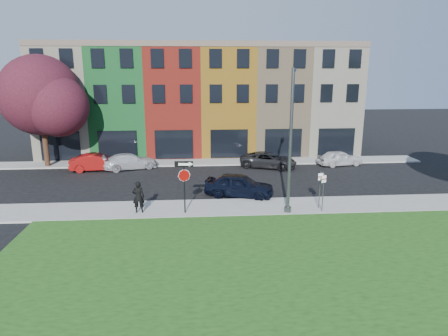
{
  "coord_description": "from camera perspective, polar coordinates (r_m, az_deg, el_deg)",
  "views": [
    {
      "loc": [
        -3.08,
        -19.54,
        8.2
      ],
      "look_at": [
        -1.36,
        4.0,
        2.27
      ],
      "focal_mm": 32.0,
      "sensor_mm": 36.0,
      "label": 1
    }
  ],
  "objects": [
    {
      "name": "parked_car_silver",
      "position": [
        34.11,
        -13.28,
        0.93
      ],
      "size": [
        4.65,
        5.64,
        1.3
      ],
      "primitive_type": "imported",
      "rotation": [
        0.0,
        0.0,
        1.91
      ],
      "color": "silver",
      "rests_on": "ground"
    },
    {
      "name": "parking_sign_b",
      "position": [
        23.6,
        14.01,
        -2.78
      ],
      "size": [
        0.3,
        0.17,
        2.25
      ],
      "rotation": [
        0.0,
        0.0,
        0.43
      ],
      "color": "#4A4D4F",
      "rests_on": "sidewalk_near"
    },
    {
      "name": "parked_car_white",
      "position": [
        35.85,
        16.19,
        1.39
      ],
      "size": [
        3.01,
        4.45,
        1.31
      ],
      "primitive_type": "imported",
      "rotation": [
        0.0,
        0.0,
        1.76
      ],
      "color": "silver",
      "rests_on": "ground"
    },
    {
      "name": "stop_sign",
      "position": [
        22.51,
        -5.71,
        -1.21
      ],
      "size": [
        1.05,
        0.12,
        3.04
      ],
      "rotation": [
        0.0,
        0.0,
        -0.07
      ],
      "color": "black",
      "rests_on": "sidewalk_near"
    },
    {
      "name": "rowhouse_block",
      "position": [
        40.85,
        -3.41,
        9.57
      ],
      "size": [
        30.0,
        10.12,
        10.0
      ],
      "color": "beige",
      "rests_on": "ground"
    },
    {
      "name": "tree_purple",
      "position": [
        36.33,
        -24.54,
        9.19
      ],
      "size": [
        7.83,
        6.85,
        9.19
      ],
      "color": "#321D10",
      "rests_on": "sidewalk_far"
    },
    {
      "name": "ground",
      "position": [
        21.41,
        4.46,
        -8.46
      ],
      "size": [
        120.0,
        120.0,
        0.0
      ],
      "primitive_type": "plane",
      "color": "black",
      "rests_on": "ground"
    },
    {
      "name": "sedan_near",
      "position": [
        26.06,
        2.19,
        -2.48
      ],
      "size": [
        4.52,
        5.58,
        1.53
      ],
      "primitive_type": "imported",
      "rotation": [
        0.0,
        0.0,
        1.25
      ],
      "color": "black",
      "rests_on": "ground"
    },
    {
      "name": "parked_car_red",
      "position": [
        34.25,
        -17.68,
        0.79
      ],
      "size": [
        2.46,
        4.61,
        1.41
      ],
      "primitive_type": "imported",
      "rotation": [
        0.0,
        0.0,
        1.68
      ],
      "color": "maroon",
      "rests_on": "ground"
    },
    {
      "name": "sidewalk_far",
      "position": [
        35.48,
        -3.95,
        0.81
      ],
      "size": [
        40.0,
        2.4,
        0.12
      ],
      "primitive_type": "cube",
      "color": "gray",
      "rests_on": "ground"
    },
    {
      "name": "parking_sign_a",
      "position": [
        24.07,
        13.56,
        -2.43
      ],
      "size": [
        0.32,
        0.11,
        2.24
      ],
      "rotation": [
        0.0,
        0.0,
        0.21
      ],
      "color": "#4A4D4F",
      "rests_on": "sidewalk_near"
    },
    {
      "name": "man",
      "position": [
        23.34,
        -12.13,
        -4.06
      ],
      "size": [
        0.73,
        0.52,
        1.86
      ],
      "primitive_type": "imported",
      "rotation": [
        0.0,
        0.0,
        3.2
      ],
      "color": "black",
      "rests_on": "sidewalk_near"
    },
    {
      "name": "sidewalk_near",
      "position": [
        24.49,
        8.07,
        -5.45
      ],
      "size": [
        40.0,
        3.0,
        0.12
      ],
      "primitive_type": "cube",
      "color": "gray",
      "rests_on": "ground"
    },
    {
      "name": "street_lamp",
      "position": [
        22.64,
        9.5,
        3.74
      ],
      "size": [
        1.01,
        2.51,
        8.1
      ],
      "rotation": [
        0.0,
        0.0,
        -0.29
      ],
      "color": "#4A4D4F",
      "rests_on": "sidewalk_near"
    },
    {
      "name": "parked_car_dark",
      "position": [
        33.87,
        6.37,
        1.14
      ],
      "size": [
        5.43,
        6.21,
        1.31
      ],
      "primitive_type": "imported",
      "rotation": [
        0.0,
        0.0,
        1.19
      ],
      "color": "black",
      "rests_on": "ground"
    }
  ]
}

